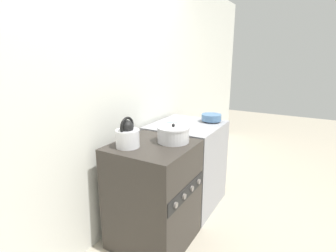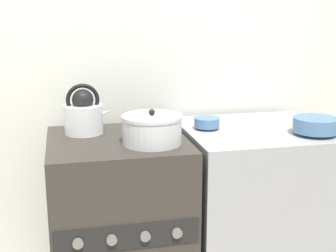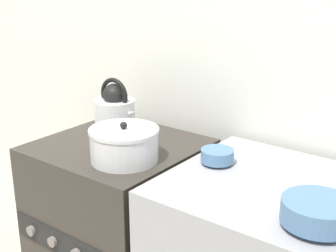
{
  "view_description": "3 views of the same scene",
  "coord_description": "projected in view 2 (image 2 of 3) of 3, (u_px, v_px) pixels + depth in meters",
  "views": [
    {
      "loc": [
        -1.68,
        -0.79,
        1.6
      ],
      "look_at": [
        0.29,
        0.33,
        0.98
      ],
      "focal_mm": 28.0,
      "sensor_mm": 36.0,
      "label": 1
    },
    {
      "loc": [
        -0.23,
        -1.78,
        1.48
      ],
      "look_at": [
        0.24,
        0.28,
        0.95
      ],
      "focal_mm": 50.0,
      "sensor_mm": 36.0,
      "label": 2
    },
    {
      "loc": [
        1.3,
        -1.04,
        1.61
      ],
      "look_at": [
        0.25,
        0.35,
        1.02
      ],
      "focal_mm": 50.0,
      "sensor_mm": 36.0,
      "label": 3
    }
  ],
  "objects": [
    {
      "name": "wall_back",
      "position": [
        106.0,
        54.0,
        2.5
      ],
      "size": [
        7.0,
        0.06,
        2.5
      ],
      "color": "silver",
      "rests_on": "ground_plane"
    },
    {
      "name": "stove",
      "position": [
        120.0,
        227.0,
        2.28
      ],
      "size": [
        0.64,
        0.65,
        0.9
      ],
      "color": "#332D28",
      "rests_on": "ground_plane"
    },
    {
      "name": "kettle",
      "position": [
        84.0,
        115.0,
        2.25
      ],
      "size": [
        0.23,
        0.19,
        0.24
      ],
      "color": "silver",
      "rests_on": "stove"
    },
    {
      "name": "cooking_pot",
      "position": [
        152.0,
        129.0,
        2.08
      ],
      "size": [
        0.27,
        0.27,
        0.16
      ],
      "color": "silver",
      "rests_on": "stove"
    },
    {
      "name": "counter",
      "position": [
        253.0,
        211.0,
        2.46
      ],
      "size": [
        0.72,
        0.69,
        0.9
      ],
      "color": "#99999E",
      "rests_on": "ground_plane"
    },
    {
      "name": "enamel_bowl",
      "position": [
        315.0,
        125.0,
        2.21
      ],
      "size": [
        0.21,
        0.21,
        0.08
      ],
      "color": "#4C729E",
      "rests_on": "counter"
    },
    {
      "name": "small_ceramic_bowl",
      "position": [
        207.0,
        123.0,
        2.32
      ],
      "size": [
        0.13,
        0.13,
        0.06
      ],
      "color": "#4C729E",
      "rests_on": "counter"
    }
  ]
}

